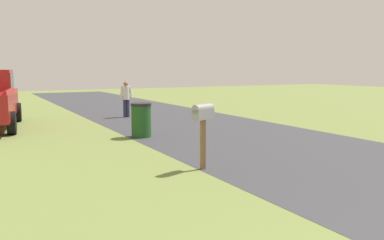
{
  "coord_description": "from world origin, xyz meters",
  "views": [
    {
      "loc": [
        -0.63,
        2.71,
        2.1
      ],
      "look_at": [
        5.23,
        -0.52,
        1.22
      ],
      "focal_mm": 36.05,
      "sensor_mm": 36.0,
      "label": 1
    }
  ],
  "objects": [
    {
      "name": "road_asphalt",
      "position": [
        6.0,
        -4.31,
        0.0
      ],
      "size": [
        60.0,
        6.15,
        0.01
      ],
      "primitive_type": "cube",
      "color": "#38383D",
      "rests_on": "ground"
    },
    {
      "name": "pedestrian",
      "position": [
        15.62,
        -2.91,
        0.91
      ],
      "size": [
        0.3,
        0.55,
        1.58
      ],
      "rotation": [
        0.0,
        0.0,
        5.98
      ],
      "color": "#2D3351",
      "rests_on": "ground"
    },
    {
      "name": "trash_bin",
      "position": [
        10.57,
        -1.64,
        0.53
      ],
      "size": [
        0.64,
        0.64,
        1.06
      ],
      "color": "#1E4C1E",
      "rests_on": "ground"
    },
    {
      "name": "mailbox",
      "position": [
        6.25,
        -1.34,
        1.11
      ],
      "size": [
        0.36,
        0.55,
        1.39
      ],
      "rotation": [
        0.0,
        0.0,
        0.34
      ],
      "color": "brown",
      "rests_on": "ground"
    }
  ]
}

